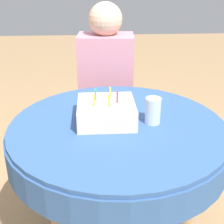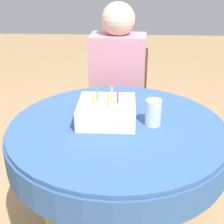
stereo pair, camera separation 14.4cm
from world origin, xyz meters
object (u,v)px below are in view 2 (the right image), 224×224
at_px(person, 117,77).
at_px(drinking_glass, 153,113).
at_px(chair, 119,105).
at_px(birthday_cake, 107,111).

distance_m(person, drinking_glass, 0.76).
bearing_deg(chair, birthday_cake, -88.24).
bearing_deg(person, chair, 90.00).
bearing_deg(drinking_glass, birthday_cake, 170.05).
xyz_separation_m(chair, drinking_glass, (0.18, -0.82, 0.32)).
bearing_deg(person, drinking_glass, -71.34).
distance_m(chair, person, 0.27).
height_order(chair, person, person).
relative_size(birthday_cake, drinking_glass, 2.14).
bearing_deg(birthday_cake, drinking_glass, -9.95).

